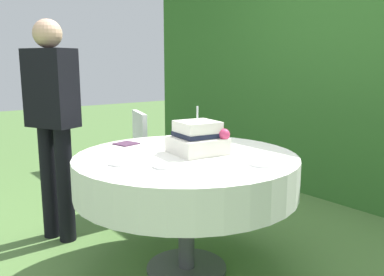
% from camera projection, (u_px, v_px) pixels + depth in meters
% --- Properties ---
extents(ground_plane, '(20.00, 20.00, 0.00)m').
position_uv_depth(ground_plane, '(186.00, 269.00, 2.58)').
color(ground_plane, '#547A3D').
extents(foliage_hedge, '(5.92, 0.47, 2.57)m').
position_uv_depth(foliage_hedge, '(371.00, 65.00, 3.61)').
color(foliage_hedge, '#336628').
rests_on(foliage_hedge, ground_plane).
extents(cake_table, '(1.36, 1.36, 0.75)m').
position_uv_depth(cake_table, '(186.00, 173.00, 2.46)').
color(cake_table, '#4C4C51').
rests_on(cake_table, ground_plane).
extents(wedding_cake, '(0.34, 0.34, 0.29)m').
position_uv_depth(wedding_cake, '(198.00, 139.00, 2.47)').
color(wedding_cake, white).
rests_on(wedding_cake, cake_table).
extents(serving_plate_near, '(0.12, 0.12, 0.01)m').
position_uv_depth(serving_plate_near, '(120.00, 163.00, 2.21)').
color(serving_plate_near, white).
rests_on(serving_plate_near, cake_table).
extents(serving_plate_far, '(0.14, 0.14, 0.01)m').
position_uv_depth(serving_plate_far, '(262.00, 164.00, 2.20)').
color(serving_plate_far, white).
rests_on(serving_plate_far, cake_table).
extents(serving_plate_left, '(0.12, 0.12, 0.01)m').
position_uv_depth(serving_plate_left, '(164.00, 166.00, 2.15)').
color(serving_plate_left, white).
rests_on(serving_plate_left, cake_table).
extents(napkin_stack, '(0.17, 0.17, 0.01)m').
position_uv_depth(napkin_stack, '(126.00, 144.00, 2.76)').
color(napkin_stack, '#4C2D47').
rests_on(napkin_stack, cake_table).
extents(garden_chair, '(0.50, 0.50, 0.89)m').
position_uv_depth(garden_chair, '(129.00, 153.00, 3.45)').
color(garden_chair, white).
rests_on(garden_chair, ground_plane).
extents(standing_person, '(0.41, 0.33, 1.60)m').
position_uv_depth(standing_person, '(53.00, 116.00, 2.87)').
color(standing_person, black).
rests_on(standing_person, ground_plane).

